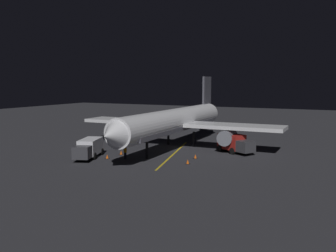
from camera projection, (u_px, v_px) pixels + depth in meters
name	position (u px, v px, depth m)	size (l,w,h in m)	color
ground_plane	(174.00, 149.00, 54.83)	(180.00, 180.00, 0.20)	#2B2B30
apron_guide_stripe	(174.00, 154.00, 50.44)	(0.24, 19.53, 0.01)	gold
airliner	(176.00, 122.00, 54.90)	(31.14, 36.35, 10.63)	white
baggage_truck	(89.00, 148.00, 47.59)	(4.00, 6.51, 2.40)	silver
catering_truck	(234.00, 144.00, 51.06)	(5.71, 4.51, 2.53)	maroon
ground_crew_worker	(125.00, 152.00, 47.04)	(0.40, 0.40, 1.74)	black
traffic_cone_near_left	(195.00, 157.00, 47.42)	(0.50, 0.50, 0.55)	#EA590F
traffic_cone_near_right	(121.00, 153.00, 49.96)	(0.50, 0.50, 0.55)	#EA590F
traffic_cone_under_wing	(188.00, 162.00, 44.26)	(0.50, 0.50, 0.55)	#EA590F
traffic_cone_far	(107.00, 157.00, 47.33)	(0.50, 0.50, 0.55)	#EA590F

